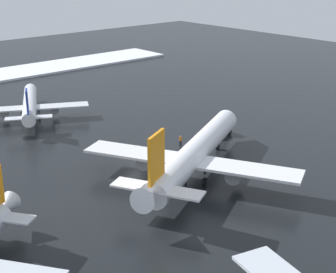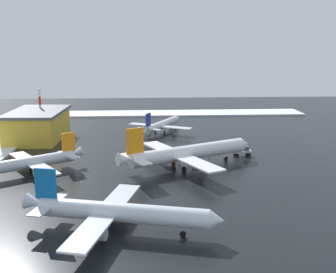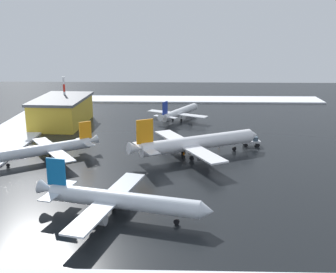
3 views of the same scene
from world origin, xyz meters
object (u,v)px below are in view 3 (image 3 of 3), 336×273
Objects in this scene: airplane_parked_starboard at (195,143)px; airplane_distant_tail at (119,200)px; ground_crew_by_nose_gear at (184,154)px; antenna_mast at (65,99)px; ground_crew_near_tug at (220,141)px; cargo_hangar at (62,111)px; airplane_far_rear at (179,112)px; airplane_parked_portside at (46,149)px; ground_crew_beside_wing at (190,145)px; pushback_tug at (252,141)px.

airplane_parked_starboard is 1.07× the size of airplane_distant_tail.
antenna_mast reaches higher than ground_crew_by_nose_gear.
airplane_parked_starboard is at bearing -166.96° from ground_crew_near_tug.
ground_crew_by_nose_gear is 55.62m from antenna_mast.
airplane_parked_starboard is 52.55m from cargo_hangar.
airplane_far_rear is 0.77× the size of airplane_distant_tail.
ground_crew_near_tug is 0.12× the size of antenna_mast.
airplane_distant_tail is 76.50m from antenna_mast.
antenna_mast is (-41.54, -6.14, 4.64)m from airplane_parked_portside.
airplane_distant_tail is 48.50m from ground_crew_near_tug.
pushback_tug is at bearing 18.27° from ground_crew_beside_wing.
airplane_distant_tail is 52.35m from pushback_tug.
pushback_tug is at bearing 70.17° from airplane_distant_tail.
airplane_parked_portside is 36.43m from cargo_hangar.
ground_crew_near_tug is 1.00× the size of ground_crew_by_nose_gear.
pushback_tug is at bearing 160.60° from airplane_parked_portside.
airplane_parked_portside is (-29.57, -21.72, -0.39)m from airplane_distant_tail.
airplane_parked_starboard is 35.98m from airplane_parked_portside.
airplane_parked_starboard is at bearing 151.90° from airplane_parked_portside.
cargo_hangar is (8.01, -37.61, 1.89)m from airplane_far_rear.
antenna_mast is (-71.12, -27.87, 4.25)m from airplane_distant_tail.
airplane_far_rear is at bearing 105.72° from ground_crew_by_nose_gear.
ground_crew_by_nose_gear is (11.04, -18.37, -0.31)m from pushback_tug.
airplane_parked_starboard is 18.50m from pushback_tug.
cargo_hangar reaches higher than pushback_tug.
cargo_hangar reaches higher than ground_crew_near_tug.
airplane_parked_portside is at bearing -161.57° from ground_crew_by_nose_gear.
antenna_mast is (-27.99, -57.48, 6.07)m from pushback_tug.
ground_crew_near_tug is at bearing 171.86° from pushback_tug.
airplane_distant_tail reaches higher than ground_crew_beside_wing.
airplane_distant_tail reaches higher than airplane_far_rear.
airplane_far_rear is 38.50m from cargo_hangar.
ground_crew_beside_wing is 51.68m from antenna_mast.
pushback_tug is at bearing 45.07° from ground_crew_by_nose_gear.
ground_crew_near_tug is 56.38m from antenna_mast.
airplane_parked_starboard is 4.01m from ground_crew_by_nose_gear.
antenna_mast is at bearing 121.63° from airplane_far_rear.
airplane_parked_starboard is 2.27× the size of antenna_mast.
antenna_mast is at bearing -174.22° from cargo_hangar.
antenna_mast reaches higher than cargo_hangar.
pushback_tug is at bearing 71.27° from cargo_hangar.
ground_crew_by_nose_gear and ground_crew_beside_wing have the same top height.
airplane_far_rear is 31.80m from ground_crew_near_tug.
airplane_parked_portside is at bearing 11.86° from cargo_hangar.
airplane_parked_starboard reaches higher than airplane_parked_portside.
airplane_far_rear is 1.63× the size of antenna_mast.
cargo_hangar reaches higher than airplane_far_rear.
airplane_distant_tail reaches higher than cargo_hangar.
airplane_distant_tail is at bearing -95.24° from ground_crew_by_nose_gear.
airplane_parked_starboard is at bearing 39.04° from ground_crew_by_nose_gear.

